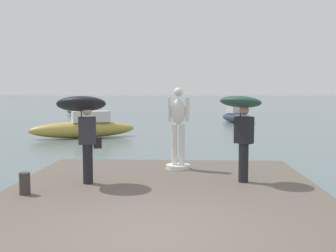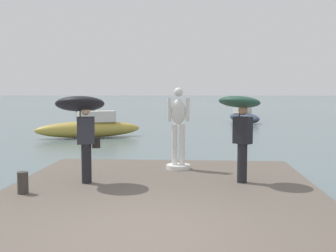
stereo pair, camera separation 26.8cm
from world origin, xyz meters
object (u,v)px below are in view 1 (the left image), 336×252
(mooring_bollard, at_px, (25,184))
(boat_mid, at_px, (77,110))
(onlooker_left, at_px, (83,113))
(onlooker_right, at_px, (242,115))
(statue_white_figure, at_px, (178,132))
(boat_near, at_px, (84,128))
(boat_far, at_px, (237,116))

(mooring_bollard, distance_m, boat_mid, 37.35)
(onlooker_left, bearing_deg, onlooker_right, 5.50)
(onlooker_left, bearing_deg, mooring_bollard, -132.10)
(statue_white_figure, distance_m, boat_near, 11.78)
(onlooker_right, height_order, boat_far, onlooker_right)
(statue_white_figure, bearing_deg, boat_far, 78.79)
(mooring_bollard, relative_size, boat_mid, 0.08)
(mooring_bollard, relative_size, boat_far, 0.10)
(onlooker_right, bearing_deg, onlooker_left, -174.50)
(statue_white_figure, relative_size, mooring_bollard, 4.88)
(onlooker_right, xyz_separation_m, boat_mid, (-12.95, 35.00, -1.53))
(boat_mid, xyz_separation_m, boat_far, (15.71, -12.33, 0.15))
(statue_white_figure, xyz_separation_m, boat_near, (-5.11, 10.58, -0.85))
(boat_near, height_order, boat_mid, boat_near)
(statue_white_figure, height_order, boat_near, statue_white_figure)
(onlooker_left, height_order, boat_near, onlooker_left)
(statue_white_figure, distance_m, boat_mid, 35.46)
(onlooker_left, height_order, boat_far, onlooker_left)
(onlooker_left, height_order, boat_mid, onlooker_left)
(onlooker_left, distance_m, onlooker_right, 3.53)
(mooring_bollard, bearing_deg, boat_mid, 103.17)
(mooring_bollard, bearing_deg, onlooker_left, 47.90)
(boat_mid, bearing_deg, statue_white_figure, -71.06)
(mooring_bollard, height_order, boat_mid, mooring_bollard)
(onlooker_right, height_order, boat_near, onlooker_right)
(onlooker_left, bearing_deg, boat_mid, 104.95)
(onlooker_left, xyz_separation_m, boat_mid, (-9.44, 35.34, -1.58))
(boat_near, height_order, boat_far, boat_far)
(boat_near, relative_size, boat_mid, 0.98)
(statue_white_figure, bearing_deg, onlooker_left, -138.76)
(onlooker_left, relative_size, mooring_bollard, 4.59)
(statue_white_figure, distance_m, onlooker_left, 2.81)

